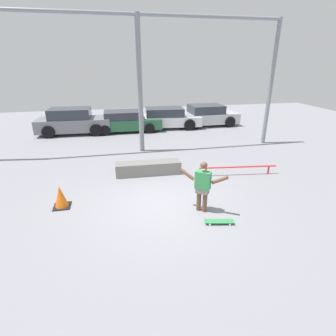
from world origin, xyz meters
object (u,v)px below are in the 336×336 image
grind_box (148,168)px  traffic_cone (61,197)px  grind_rail (238,168)px  parked_car_grey (73,122)px  skateboarder (203,185)px  parked_car_silver (207,115)px  parked_car_white (166,118)px  skateboard (219,221)px  parked_car_green (126,121)px

grind_box → traffic_cone: (-2.89, -1.92, 0.09)m
grind_rail → parked_car_grey: bearing=131.1°
skateboarder → parked_car_silver: skateboarder is taller
skateboarder → parked_car_grey: 11.06m
parked_car_white → traffic_cone: parked_car_white is taller
parked_car_silver → grind_rail: bearing=-103.8°
skateboarder → traffic_cone: skateboarder is taller
grind_box → parked_car_silver: size_ratio=0.62×
skateboarder → parked_car_grey: skateboarder is taller
skateboard → parked_car_green: size_ratio=0.19×
grind_rail → parked_car_silver: parked_car_silver is taller
grind_box → grind_rail: bearing=-13.5°
parked_car_grey → parked_car_green: size_ratio=1.01×
parked_car_silver → skateboard: bearing=-110.1°
parked_car_grey → grind_box: bearing=-61.5°
grind_box → parked_car_silver: 9.08m
parked_car_green → parked_car_grey: bearing=-179.7°
parked_car_grey → parked_car_green: (3.10, -0.01, -0.12)m
grind_box → traffic_cone: 3.47m
parked_car_green → skateboarder: bearing=-80.7°
grind_rail → parked_car_white: (-1.12, 8.10, 0.35)m
parked_car_silver → skateboarder: bearing=-112.5°
skateboarder → skateboard: 1.10m
parked_car_white → parked_car_silver: size_ratio=1.11×
parked_car_silver → traffic_cone: bearing=-132.1°
grind_box → parked_car_green: parked_car_green is taller
skateboarder → parked_car_green: 10.14m
skateboard → parked_car_white: parked_car_white is taller
parked_car_green → parked_car_white: 2.63m
skateboarder → grind_rail: 3.15m
grind_box → parked_car_green: size_ratio=0.59×
skateboard → traffic_cone: size_ratio=1.19×
grind_rail → parked_car_green: (-3.74, 7.83, 0.32)m
parked_car_grey → parked_car_green: parked_car_grey is taller
skateboard → parked_car_grey: size_ratio=0.19×
skateboard → parked_car_silver: parked_car_silver is taller
skateboarder → traffic_cone: 4.20m
grind_rail → parked_car_green: size_ratio=0.71×
skateboarder → parked_car_grey: size_ratio=0.36×
traffic_cone → skateboarder: bearing=-14.9°
skateboarder → traffic_cone: (-4.03, 1.07, -0.50)m
grind_rail → traffic_cone: bearing=-169.8°
skateboard → parked_car_green: parked_car_green is taller
traffic_cone → parked_car_grey: bearing=94.0°
parked_car_green → traffic_cone: bearing=-105.0°
grind_box → traffic_cone: size_ratio=3.63×
grind_box → grind_rail: (3.33, -0.80, 0.04)m
parked_car_green → traffic_cone: size_ratio=6.18×
skateboarder → grind_rail: (2.19, 2.19, -0.54)m
parked_car_white → grind_box: bearing=-102.1°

